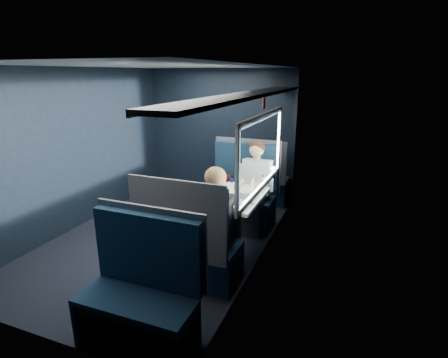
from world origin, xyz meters
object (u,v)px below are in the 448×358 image
at_px(laptop, 248,194).
at_px(cup, 258,188).
at_px(man, 255,183).
at_px(seat_row_back, 141,298).
at_px(bottle_small, 263,182).
at_px(seat_row_front, 258,180).
at_px(woman, 217,219).
at_px(table, 234,202).
at_px(seat_bay_near, 241,196).
at_px(seat_bay_far, 190,248).

xyz_separation_m(laptop, cup, (0.03, 0.36, -0.03)).
height_order(man, laptop, man).
xyz_separation_m(seat_row_back, bottle_small, (0.44, 2.21, 0.42)).
height_order(seat_row_front, laptop, seat_row_front).
xyz_separation_m(laptop, bottle_small, (0.06, 0.47, 0.02)).
bearing_deg(seat_row_front, woman, -84.30).
bearing_deg(table, man, 84.48).
relative_size(seat_bay_near, seat_bay_far, 1.00).
height_order(seat_bay_near, seat_bay_far, same).
bearing_deg(laptop, woman, -101.47).
distance_m(seat_bay_near, seat_row_front, 0.92).
bearing_deg(table, bottle_small, 57.65).
bearing_deg(seat_row_back, woman, 77.07).
xyz_separation_m(man, woman, (0.00, -1.41, 0.01)).
bearing_deg(seat_bay_far, bottle_small, 71.01).
distance_m(seat_row_back, cup, 2.17).
relative_size(seat_bay_near, bottle_small, 6.29).
bearing_deg(laptop, table, 164.42).
bearing_deg(man, bottle_small, -56.37).
distance_m(table, seat_row_front, 1.82).
xyz_separation_m(seat_bay_near, woman, (0.27, -1.58, 0.30)).
relative_size(table, seat_row_front, 0.86).
relative_size(seat_bay_far, cup, 15.78).
distance_m(seat_row_front, cup, 1.59).
bearing_deg(seat_row_front, man, -77.17).
bearing_deg(bottle_small, seat_bay_far, -108.99).
bearing_deg(man, laptop, -80.06).
relative_size(table, seat_bay_near, 0.79).
distance_m(seat_bay_far, seat_row_back, 0.92).
height_order(seat_bay_far, seat_row_front, seat_bay_far).
bearing_deg(cup, seat_row_back, -100.99).
xyz_separation_m(woman, bottle_small, (0.19, 1.12, 0.10)).
bearing_deg(woman, laptop, 78.53).
height_order(seat_row_front, woman, woman).
height_order(seat_bay_near, bottle_small, seat_bay_near).
bearing_deg(woman, seat_row_back, -102.93).
bearing_deg(seat_bay_near, bottle_small, -45.09).
relative_size(man, woman, 1.00).
height_order(seat_row_back, bottle_small, seat_row_back).
bearing_deg(seat_bay_far, seat_row_back, -90.00).
bearing_deg(cup, bottle_small, 71.95).
distance_m(seat_row_front, laptop, 1.93).
height_order(seat_bay_far, laptop, seat_bay_far).
distance_m(seat_row_front, woman, 2.54).
relative_size(laptop, bottle_small, 1.95).
height_order(woman, cup, woman).
bearing_deg(seat_row_front, seat_bay_far, -90.00).
bearing_deg(woman, seat_bay_far, -146.18).
distance_m(man, laptop, 0.77).
xyz_separation_m(seat_row_back, woman, (0.25, 1.09, 0.32)).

